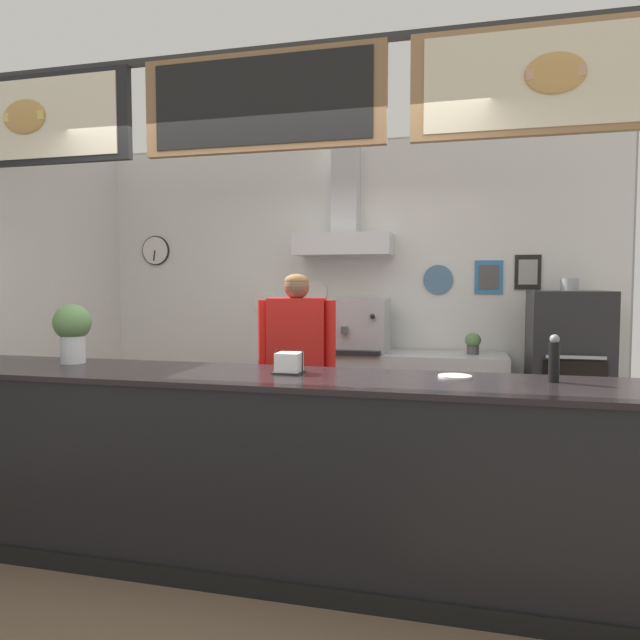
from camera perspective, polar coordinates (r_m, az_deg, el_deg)
The scene contains 13 objects.
ground_plane at distance 3.89m, azimuth -4.52°, elevation -19.97°, with size 6.12×6.12×0.00m, color brown.
back_wall_assembly at distance 5.59m, azimuth 2.33°, elevation 3.83°, with size 5.10×2.58×2.92m.
service_counter at distance 3.36m, azimuth -6.75°, elevation -14.18°, with size 4.16×0.72×1.06m.
back_prep_counter at distance 5.42m, azimuth 6.47°, elevation -8.08°, with size 2.11×0.61×0.93m.
pizza_oven at distance 5.22m, azimuth 22.92°, elevation -5.55°, with size 0.61×0.71×1.59m.
shop_worker at distance 4.29m, azimuth -2.27°, elevation -5.58°, with size 0.56×0.27×1.62m.
espresso_machine at distance 5.34m, azimuth 3.99°, elevation -0.55°, with size 0.49×0.55×0.48m.
potted_rosemary at distance 5.53m, azimuth -2.18°, elevation -1.75°, with size 0.16×0.16×0.19m.
potted_thyme at distance 5.31m, azimuth 14.67°, elevation -2.14°, with size 0.14×0.14×0.19m.
napkin_holder at distance 3.24m, azimuth -3.04°, elevation -4.26°, with size 0.16×0.15×0.13m.
pepper_grinder at distance 3.16m, azimuth 21.83°, elevation -3.52°, with size 0.05×0.05×0.24m.
condiment_plate at distance 3.17m, azimuth 12.99°, elevation -5.38°, with size 0.18×0.18×0.01m.
basil_vase at distance 3.93m, azimuth -22.96°, elevation -0.98°, with size 0.23×0.23×0.37m.
Camera 1 is at (1.15, -3.38, 1.56)m, focal length 32.87 mm.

